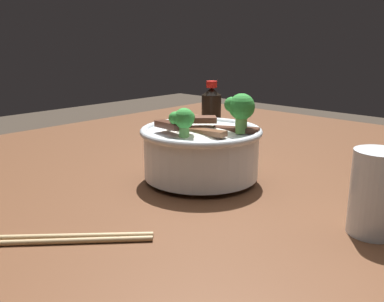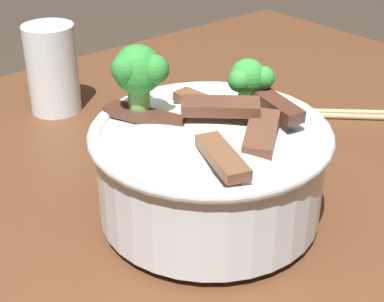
# 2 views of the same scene
# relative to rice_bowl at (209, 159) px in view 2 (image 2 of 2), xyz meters

# --- Properties ---
(rice_bowl) EXTENTS (0.21, 0.21, 0.15)m
(rice_bowl) POSITION_rel_rice_bowl_xyz_m (0.00, 0.00, 0.00)
(rice_bowl) COLOR silver
(rice_bowl) RESTS_ON dining_table
(drinking_glass) EXTENTS (0.06, 0.06, 0.11)m
(drinking_glass) POSITION_rel_rice_bowl_xyz_m (-0.01, -0.30, -0.01)
(drinking_glass) COLOR white
(drinking_glass) RESTS_ON dining_table
(chopsticks_pair) EXTENTS (0.17, 0.16, 0.01)m
(chopsticks_pair) POSITION_rel_rice_bowl_xyz_m (-0.29, -0.03, -0.06)
(chopsticks_pair) COLOR tan
(chopsticks_pair) RESTS_ON dining_table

